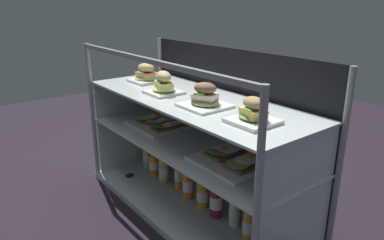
% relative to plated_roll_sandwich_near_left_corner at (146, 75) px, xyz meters
% --- Properties ---
extents(ground_plane, '(6.00, 6.00, 0.02)m').
position_rel_plated_roll_sandwich_near_left_corner_xyz_m(ground_plane, '(0.48, -0.01, -0.71)').
color(ground_plane, black).
rests_on(ground_plane, ground).
extents(case_base_deck, '(1.42, 0.55, 0.04)m').
position_rel_plated_roll_sandwich_near_left_corner_xyz_m(case_base_deck, '(0.48, -0.01, -0.68)').
color(case_base_deck, '#B5BFC4').
rests_on(case_base_deck, ground).
extents(case_frame, '(1.42, 0.55, 0.89)m').
position_rel_plated_roll_sandwich_near_left_corner_xyz_m(case_frame, '(0.48, 0.17, -0.22)').
color(case_frame, gray).
rests_on(case_frame, ground).
extents(riser_lower_tier, '(1.37, 0.49, 0.37)m').
position_rel_plated_roll_sandwich_near_left_corner_xyz_m(riser_lower_tier, '(0.48, -0.01, -0.48)').
color(riser_lower_tier, silver).
rests_on(riser_lower_tier, case_base_deck).
extents(shelf_lower_glass, '(1.38, 0.50, 0.01)m').
position_rel_plated_roll_sandwich_near_left_corner_xyz_m(shelf_lower_glass, '(0.48, -0.01, -0.29)').
color(shelf_lower_glass, silver).
rests_on(shelf_lower_glass, riser_lower_tier).
extents(riser_upper_tier, '(1.37, 0.49, 0.23)m').
position_rel_plated_roll_sandwich_near_left_corner_xyz_m(riser_upper_tier, '(0.48, -0.01, -0.17)').
color(riser_upper_tier, silver).
rests_on(riser_upper_tier, shelf_lower_glass).
extents(shelf_upper_glass, '(1.38, 0.50, 0.01)m').
position_rel_plated_roll_sandwich_near_left_corner_xyz_m(shelf_upper_glass, '(0.48, -0.01, -0.05)').
color(shelf_upper_glass, silver).
rests_on(shelf_upper_glass, riser_upper_tier).
extents(plated_roll_sandwich_near_left_corner, '(0.19, 0.19, 0.11)m').
position_rel_plated_roll_sandwich_near_left_corner_xyz_m(plated_roll_sandwich_near_left_corner, '(0.00, 0.00, 0.00)').
color(plated_roll_sandwich_near_left_corner, white).
rests_on(plated_roll_sandwich_near_left_corner, shelf_upper_glass).
extents(plated_roll_sandwich_center, '(0.17, 0.17, 0.12)m').
position_rel_plated_roll_sandwich_near_left_corner_xyz_m(plated_roll_sandwich_center, '(0.31, -0.08, 0.01)').
color(plated_roll_sandwich_center, white).
rests_on(plated_roll_sandwich_center, shelf_upper_glass).
extents(plated_roll_sandwich_far_left, '(0.21, 0.21, 0.12)m').
position_rel_plated_roll_sandwich_near_left_corner_xyz_m(plated_roll_sandwich_far_left, '(0.64, -0.07, -0.00)').
color(plated_roll_sandwich_far_left, white).
rests_on(plated_roll_sandwich_far_left, shelf_upper_glass).
extents(plated_roll_sandwich_left_of_center, '(0.18, 0.18, 0.11)m').
position_rel_plated_roll_sandwich_near_left_corner_xyz_m(plated_roll_sandwich_left_of_center, '(0.94, -0.06, -0.00)').
color(plated_roll_sandwich_left_of_center, white).
rests_on(plated_roll_sandwich_left_of_center, shelf_upper_glass).
extents(open_sandwich_tray_far_right, '(0.34, 0.33, 0.05)m').
position_rel_plated_roll_sandwich_near_left_corner_xyz_m(open_sandwich_tray_far_right, '(0.16, 0.00, -0.27)').
color(open_sandwich_tray_far_right, white).
rests_on(open_sandwich_tray_far_right, shelf_lower_glass).
extents(open_sandwich_tray_near_left_corner, '(0.34, 0.33, 0.06)m').
position_rel_plated_roll_sandwich_near_left_corner_xyz_m(open_sandwich_tray_near_left_corner, '(0.80, -0.01, -0.27)').
color(open_sandwich_tray_near_left_corner, white).
rests_on(open_sandwich_tray_near_left_corner, shelf_lower_glass).
extents(juice_bottle_back_right, '(0.07, 0.07, 0.20)m').
position_rel_plated_roll_sandwich_near_left_corner_xyz_m(juice_bottle_back_right, '(-0.08, 0.03, -0.58)').
color(juice_bottle_back_right, '#B1CE4F').
rests_on(juice_bottle_back_right, case_base_deck).
extents(juice_bottle_front_right_end, '(0.07, 0.07, 0.21)m').
position_rel_plated_roll_sandwich_near_left_corner_xyz_m(juice_bottle_front_right_end, '(0.05, 0.00, -0.58)').
color(juice_bottle_front_right_end, orange).
rests_on(juice_bottle_front_right_end, case_base_deck).
extents(juice_bottle_back_center, '(0.06, 0.06, 0.23)m').
position_rel_plated_roll_sandwich_near_left_corner_xyz_m(juice_bottle_back_center, '(0.16, 0.00, -0.57)').
color(juice_bottle_back_center, '#B2CC45').
rests_on(juice_bottle_back_center, case_base_deck).
extents(juice_bottle_tucked_behind, '(0.06, 0.06, 0.24)m').
position_rel_plated_roll_sandwich_near_left_corner_xyz_m(juice_bottle_tucked_behind, '(0.29, 0.03, -0.57)').
color(juice_bottle_tucked_behind, orange).
rests_on(juice_bottle_tucked_behind, case_base_deck).
extents(juice_bottle_front_second, '(0.06, 0.06, 0.25)m').
position_rel_plated_roll_sandwich_near_left_corner_xyz_m(juice_bottle_front_second, '(0.41, 0.00, -0.56)').
color(juice_bottle_front_second, orange).
rests_on(juice_bottle_front_second, case_base_deck).
extents(juice_bottle_back_left, '(0.07, 0.07, 0.22)m').
position_rel_plated_roll_sandwich_near_left_corner_xyz_m(juice_bottle_back_left, '(0.53, 0.02, -0.58)').
color(juice_bottle_back_left, gold).
rests_on(juice_bottle_back_left, case_base_deck).
extents(juice_bottle_front_fourth, '(0.07, 0.07, 0.24)m').
position_rel_plated_roll_sandwich_near_left_corner_xyz_m(juice_bottle_front_fourth, '(0.65, 0.01, -0.57)').
color(juice_bottle_front_fourth, '#902248').
rests_on(juice_bottle_front_fourth, case_base_deck).
extents(juice_bottle_front_middle, '(0.06, 0.06, 0.22)m').
position_rel_plated_roll_sandwich_near_left_corner_xyz_m(juice_bottle_front_middle, '(0.77, 0.03, -0.58)').
color(juice_bottle_front_middle, white).
rests_on(juice_bottle_front_middle, case_base_deck).
extents(juice_bottle_near_post, '(0.06, 0.06, 0.23)m').
position_rel_plated_roll_sandwich_near_left_corner_xyz_m(juice_bottle_near_post, '(0.90, -0.00, -0.57)').
color(juice_bottle_near_post, gold).
rests_on(juice_bottle_near_post, case_base_deck).
extents(kitchen_scissors, '(0.16, 0.11, 0.01)m').
position_rel_plated_roll_sandwich_near_left_corner_xyz_m(kitchen_scissors, '(-0.05, -0.14, -0.66)').
color(kitchen_scissors, silver).
rests_on(kitchen_scissors, case_base_deck).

